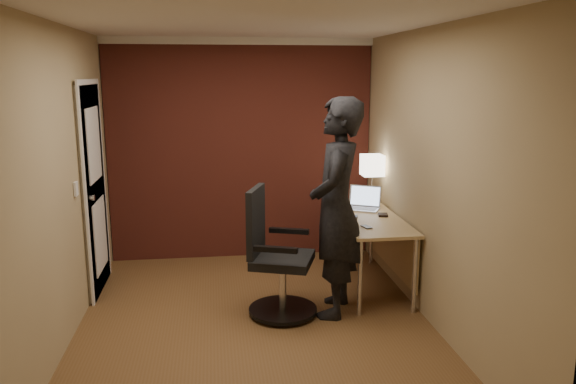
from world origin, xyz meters
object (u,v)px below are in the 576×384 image
(phone, at_px, (366,227))
(wallet, at_px, (383,215))
(mouse, at_px, (354,218))
(office_chair, at_px, (275,261))
(person, at_px, (336,208))
(desk, at_px, (374,228))
(desk_lamp, at_px, (372,166))
(laptop, at_px, (364,203))

(phone, xyz_separation_m, wallet, (0.28, 0.39, 0.01))
(phone, height_order, wallet, wallet)
(mouse, bearing_deg, office_chair, -129.39)
(mouse, bearing_deg, person, -99.12)
(desk, relative_size, desk_lamp, 2.80)
(mouse, relative_size, office_chair, 0.09)
(phone, bearing_deg, wallet, 38.33)
(desk_lamp, bearing_deg, desk, -101.84)
(desk_lamp, bearing_deg, mouse, -119.57)
(laptop, bearing_deg, wallet, -71.58)
(laptop, relative_size, person, 0.21)
(person, bearing_deg, mouse, 168.02)
(wallet, distance_m, office_chair, 1.28)
(office_chair, xyz_separation_m, person, (0.54, -0.02, 0.47))
(wallet, height_order, person, person)
(mouse, relative_size, wallet, 0.91)
(desk, bearing_deg, wallet, -14.03)
(desk, height_order, wallet, wallet)
(mouse, bearing_deg, laptop, 85.39)
(phone, xyz_separation_m, office_chair, (-0.86, -0.15, -0.24))
(wallet, bearing_deg, desk_lamp, 87.00)
(person, bearing_deg, laptop, 170.08)
(desk, height_order, desk_lamp, desk_lamp)
(desk, xyz_separation_m, phone, (-0.20, -0.40, 0.13))
(laptop, relative_size, office_chair, 0.37)
(person, bearing_deg, wallet, 151.89)
(desk_lamp, height_order, laptop, desk_lamp)
(mouse, distance_m, person, 0.59)
(phone, bearing_deg, desk_lamp, 55.44)
(mouse, distance_m, office_chair, 0.97)
(desk, xyz_separation_m, wallet, (0.08, -0.02, 0.14))
(phone, bearing_deg, laptop, 60.84)
(office_chair, bearing_deg, desk_lamp, 42.13)
(desk_lamp, distance_m, mouse, 0.80)
(office_chair, bearing_deg, desk, 27.52)
(laptop, height_order, office_chair, office_chair)
(desk, xyz_separation_m, person, (-0.52, -0.58, 0.36))
(office_chair, bearing_deg, wallet, 25.09)
(mouse, bearing_deg, desk, 45.38)
(wallet, xyz_separation_m, office_chair, (-1.14, -0.53, -0.25))
(desk, distance_m, office_chair, 1.20)
(desk, xyz_separation_m, office_chair, (-1.06, -0.55, -0.11))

